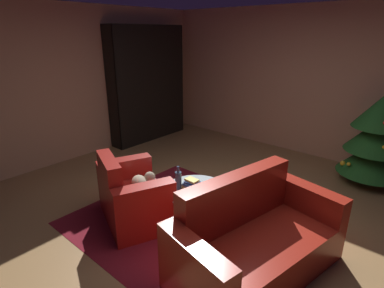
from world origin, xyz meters
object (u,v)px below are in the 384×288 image
(coffee_table, at_px, (196,192))
(decorated_tree, at_px, (376,139))
(couch_red, at_px, (254,242))
(armchair_red, at_px, (132,197))
(bookshelf_unit, at_px, (152,86))
(book_stack_on_table, at_px, (192,185))
(bottle_on_table, at_px, (178,180))

(coffee_table, xyz_separation_m, decorated_tree, (1.32, 2.47, 0.30))
(couch_red, bearing_deg, armchair_red, -171.89)
(armchair_red, xyz_separation_m, coffee_table, (0.59, 0.48, 0.08))
(couch_red, bearing_deg, bookshelf_unit, 150.26)
(couch_red, height_order, coffee_table, couch_red)
(couch_red, bearing_deg, coffee_table, 164.16)
(couch_red, distance_m, book_stack_on_table, 1.01)
(book_stack_on_table, bearing_deg, coffee_table, 43.50)
(book_stack_on_table, bearing_deg, armchair_red, -140.96)
(decorated_tree, bearing_deg, armchair_red, -122.89)
(decorated_tree, bearing_deg, coffee_table, -118.15)
(armchair_red, distance_m, decorated_tree, 3.54)
(bookshelf_unit, relative_size, coffee_table, 3.00)
(armchair_red, xyz_separation_m, decorated_tree, (1.91, 2.95, 0.39))
(bookshelf_unit, xyz_separation_m, bottle_on_table, (2.56, -1.95, -0.56))
(coffee_table, xyz_separation_m, book_stack_on_table, (-0.04, -0.03, 0.09))
(book_stack_on_table, relative_size, decorated_tree, 0.16)
(couch_red, height_order, bottle_on_table, couch_red)
(couch_red, xyz_separation_m, bottle_on_table, (-1.10, 0.14, 0.23))
(coffee_table, bearing_deg, armchair_red, -140.66)
(bottle_on_table, bearing_deg, armchair_red, -139.51)
(coffee_table, xyz_separation_m, bottle_on_table, (-0.17, -0.12, 0.15))
(bookshelf_unit, bearing_deg, armchair_red, -47.11)
(bookshelf_unit, distance_m, bottle_on_table, 3.27)
(armchair_red, relative_size, couch_red, 0.65)
(book_stack_on_table, bearing_deg, decorated_tree, 61.53)
(bottle_on_table, bearing_deg, decorated_tree, 60.13)
(book_stack_on_table, distance_m, decorated_tree, 2.86)
(armchair_red, bearing_deg, decorated_tree, 57.11)
(couch_red, xyz_separation_m, decorated_tree, (0.39, 2.73, 0.39))
(coffee_table, distance_m, bottle_on_table, 0.26)
(armchair_red, xyz_separation_m, couch_red, (1.52, 0.22, 0.00))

